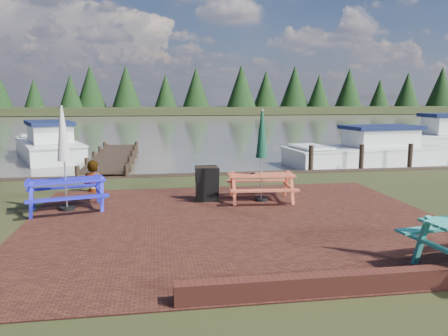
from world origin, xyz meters
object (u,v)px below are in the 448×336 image
(picnic_table_red, at_px, (261,170))
(boat_jetty, at_px, (48,146))
(person, at_px, (93,161))
(picnic_table_blue, at_px, (65,175))
(chalkboard, at_px, (207,184))
(boat_near, at_px, (367,152))
(jetty, at_px, (114,157))
(boat_far, at_px, (443,140))

(picnic_table_red, xyz_separation_m, boat_jetty, (-7.70, 10.83, -0.43))
(person, bearing_deg, boat_jetty, -53.18)
(picnic_table_red, xyz_separation_m, picnic_table_blue, (-4.77, -0.22, 0.04))
(boat_jetty, bearing_deg, chalkboard, -80.38)
(boat_near, bearing_deg, jetty, 72.60)
(boat_far, xyz_separation_m, person, (-16.67, -8.32, 0.44))
(jetty, xyz_separation_m, person, (0.05, -6.65, 0.78))
(picnic_table_blue, relative_size, chalkboard, 2.66)
(picnic_table_blue, bearing_deg, boat_far, 17.13)
(picnic_table_red, bearing_deg, person, 163.00)
(jetty, bearing_deg, boat_jetty, 143.66)
(picnic_table_blue, relative_size, boat_jetty, 0.34)
(boat_near, relative_size, person, 3.88)
(chalkboard, height_order, person, person)
(chalkboard, xyz_separation_m, jetty, (-3.08, 8.33, -0.36))
(jetty, distance_m, boat_near, 10.86)
(boat_near, relative_size, boat_far, 0.96)
(jetty, xyz_separation_m, boat_far, (16.72, 1.67, 0.35))
(picnic_table_blue, distance_m, boat_near, 12.94)
(picnic_table_red, relative_size, chalkboard, 2.54)
(boat_jetty, distance_m, boat_near, 14.56)
(boat_jetty, bearing_deg, picnic_table_red, -75.47)
(picnic_table_blue, bearing_deg, person, 66.12)
(picnic_table_red, distance_m, boat_far, 15.89)
(jetty, relative_size, person, 5.05)
(jetty, height_order, person, person)
(boat_near, height_order, person, person)
(picnic_table_blue, relative_size, jetty, 0.27)
(boat_near, bearing_deg, person, 106.68)
(picnic_table_red, height_order, person, picnic_table_red)
(picnic_table_red, xyz_separation_m, person, (-4.42, 1.80, 0.08))
(picnic_table_red, bearing_deg, boat_near, 51.75)
(picnic_table_red, relative_size, boat_jetty, 0.33)
(picnic_table_red, bearing_deg, jetty, 123.03)
(jetty, distance_m, person, 6.69)
(picnic_table_blue, height_order, boat_jetty, picnic_table_blue)
(picnic_table_blue, xyz_separation_m, boat_jetty, (-2.94, 11.05, -0.47))
(chalkboard, xyz_separation_m, boat_near, (7.62, 6.47, -0.13))
(boat_jetty, distance_m, boat_far, 19.97)
(chalkboard, height_order, boat_near, boat_near)
(person, bearing_deg, chalkboard, 167.70)
(picnic_table_red, relative_size, boat_far, 0.32)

